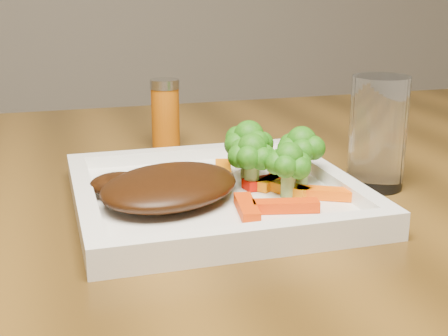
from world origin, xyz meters
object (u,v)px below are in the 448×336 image
object	(u,v)px
plate	(214,199)
spice_shaker	(165,114)
steak	(170,186)
drinking_glass	(378,133)

from	to	relation	value
plate	spice_shaker	xyz separation A→B (m)	(-0.00, 0.22, 0.04)
plate	steak	size ratio (longest dim) A/B	1.87
plate	drinking_glass	bearing A→B (deg)	1.17
steak	drinking_glass	world-z (taller)	drinking_glass
plate	drinking_glass	xyz separation A→B (m)	(0.18, 0.00, 0.05)
steak	drinking_glass	size ratio (longest dim) A/B	1.21
spice_shaker	drinking_glass	world-z (taller)	drinking_glass
plate	steak	bearing A→B (deg)	-167.43
plate	spice_shaker	distance (m)	0.23
spice_shaker	drinking_glass	bearing A→B (deg)	-50.22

